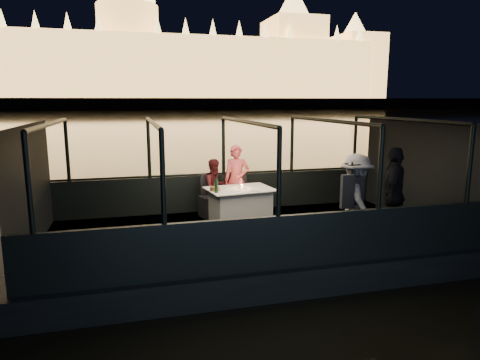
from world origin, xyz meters
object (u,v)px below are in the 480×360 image
object	(u,v)px
person_woman_coral	(237,183)
chair_port_right	(240,196)
person_man_maroon	(215,184)
wine_bottle	(216,186)
coat_stand	(350,200)
passenger_stripe	(356,200)
chair_port_left	(211,198)
passenger_dark	(393,198)
dining_table_central	(240,205)

from	to	relation	value
person_woman_coral	chair_port_right	bearing A→B (deg)	-54.70
person_man_maroon	chair_port_right	bearing A→B (deg)	-34.20
person_woman_coral	wine_bottle	xyz separation A→B (m)	(-0.71, -1.02, 0.17)
coat_stand	person_woman_coral	distance (m)	3.20
person_man_maroon	passenger_stripe	distance (m)	3.47
chair_port_left	wine_bottle	distance (m)	0.98
chair_port_right	wine_bottle	world-z (taller)	wine_bottle
person_man_maroon	passenger_stripe	bearing A→B (deg)	-72.71
passenger_dark	passenger_stripe	bearing A→B (deg)	-54.03
coat_stand	passenger_stripe	xyz separation A→B (m)	(0.20, 0.15, -0.05)
dining_table_central	person_man_maroon	bearing A→B (deg)	120.18
person_woman_coral	wine_bottle	world-z (taller)	person_woman_coral
dining_table_central	passenger_dark	bearing A→B (deg)	-39.09
chair_port_left	chair_port_right	bearing A→B (deg)	-13.50
chair_port_right	wine_bottle	xyz separation A→B (m)	(-0.76, -0.89, 0.47)
passenger_dark	coat_stand	bearing A→B (deg)	-43.90
person_man_maroon	wine_bottle	bearing A→B (deg)	-121.90
person_woman_coral	chair_port_left	bearing A→B (deg)	-151.79
chair_port_right	wine_bottle	distance (m)	1.26
coat_stand	wine_bottle	world-z (taller)	coat_stand
dining_table_central	passenger_dark	xyz separation A→B (m)	(2.53, -2.05, 0.47)
person_woman_coral	passenger_dark	bearing A→B (deg)	-33.94
chair_port_left	person_man_maroon	bearing A→B (deg)	32.28
coat_stand	chair_port_right	bearing A→B (deg)	117.46
chair_port_right	coat_stand	xyz separation A→B (m)	(1.41, -2.72, 0.45)
chair_port_right	passenger_dark	size ratio (longest dim) A/B	0.50
passenger_dark	wine_bottle	bearing A→B (deg)	-77.40
coat_stand	dining_table_central	bearing A→B (deg)	126.44
coat_stand	passenger_dark	xyz separation A→B (m)	(0.96, 0.07, -0.05)
passenger_dark	person_woman_coral	bearing A→B (deg)	-96.99
dining_table_central	wine_bottle	size ratio (longest dim) A/B	4.40
chair_port_left	person_woman_coral	size ratio (longest dim) A/B	0.59
passenger_dark	chair_port_right	bearing A→B (deg)	-96.22
passenger_dark	chair_port_left	bearing A→B (deg)	-88.37
person_woman_coral	dining_table_central	bearing A→B (deg)	-83.58
chair_port_left	wine_bottle	xyz separation A→B (m)	(-0.04, -0.86, 0.47)
coat_stand	person_man_maroon	distance (m)	3.47
chair_port_left	passenger_dark	distance (m)	4.06
person_woman_coral	passenger_dark	distance (m)	3.68
chair_port_left	coat_stand	world-z (taller)	coat_stand
dining_table_central	chair_port_left	xyz separation A→B (m)	(-0.56, 0.56, 0.06)
dining_table_central	chair_port_right	distance (m)	0.62
person_woman_coral	person_man_maroon	bearing A→B (deg)	-165.02
passenger_dark	wine_bottle	xyz separation A→B (m)	(-3.13, 1.76, 0.06)
chair_port_right	person_woman_coral	size ratio (longest dim) A/B	0.56
coat_stand	person_woman_coral	size ratio (longest dim) A/B	0.97
person_woman_coral	person_man_maroon	distance (m)	0.53
coat_stand	passenger_stripe	size ratio (longest dim) A/B	0.93
coat_stand	chair_port_left	bearing A→B (deg)	128.36
person_woman_coral	person_man_maroon	size ratio (longest dim) A/B	1.23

